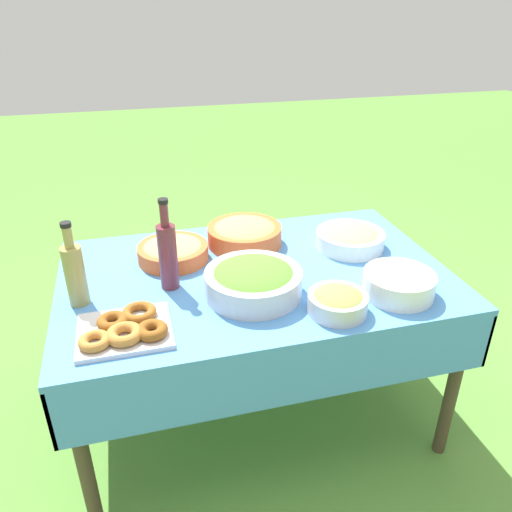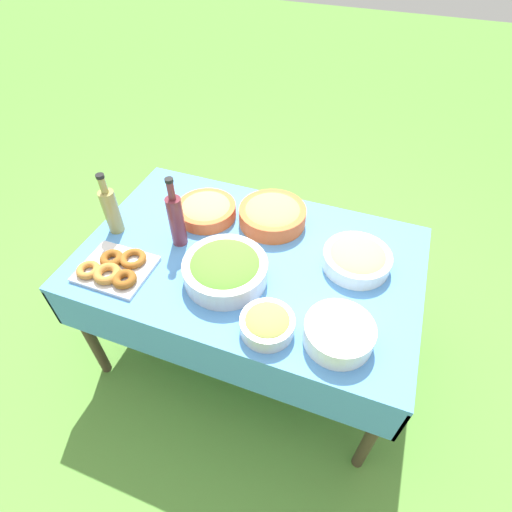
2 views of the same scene
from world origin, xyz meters
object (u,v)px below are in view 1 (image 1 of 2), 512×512
object	(u,v)px
salad_bowl	(253,280)
plate_stack	(399,284)
fruit_bowl	(245,233)
donut_platter	(126,329)
pasta_bowl	(350,238)
wine_bottle	(168,254)
bread_bowl	(173,251)
olive_oil_bottle	(75,273)
olive_bowl	(338,301)

from	to	relation	value
salad_bowl	plate_stack	bearing A→B (deg)	-15.10
fruit_bowl	donut_platter	bearing A→B (deg)	-134.09
pasta_bowl	wine_bottle	xyz separation A→B (m)	(-0.77, -0.13, 0.09)
plate_stack	salad_bowl	bearing A→B (deg)	164.90
plate_stack	wine_bottle	bearing A→B (deg)	161.35
plate_stack	bread_bowl	xyz separation A→B (m)	(-0.74, 0.47, -0.00)
pasta_bowl	fruit_bowl	xyz separation A→B (m)	(-0.42, 0.14, 0.01)
olive_oil_bottle	fruit_bowl	xyz separation A→B (m)	(0.66, 0.30, -0.07)
wine_bottle	fruit_bowl	world-z (taller)	wine_bottle
donut_platter	fruit_bowl	xyz separation A→B (m)	(0.51, 0.53, 0.03)
plate_stack	fruit_bowl	size ratio (longest dim) A/B	0.80
wine_bottle	donut_platter	bearing A→B (deg)	-122.98
plate_stack	olive_bowl	world-z (taller)	plate_stack
olive_oil_bottle	wine_bottle	distance (m)	0.32
plate_stack	bread_bowl	size ratio (longest dim) A/B	0.90
bread_bowl	wine_bottle	bearing A→B (deg)	-99.54
pasta_bowl	donut_platter	world-z (taller)	pasta_bowl
wine_bottle	fruit_bowl	bearing A→B (deg)	38.17
plate_stack	pasta_bowl	bearing A→B (deg)	91.05
pasta_bowl	olive_bowl	size ratio (longest dim) A/B	1.41
pasta_bowl	plate_stack	world-z (taller)	pasta_bowl
pasta_bowl	fruit_bowl	world-z (taller)	fruit_bowl
wine_bottle	fruit_bowl	size ratio (longest dim) A/B	1.09
salad_bowl	wine_bottle	size ratio (longest dim) A/B	1.01
bread_bowl	olive_bowl	size ratio (longest dim) A/B	1.40
olive_oil_bottle	olive_bowl	distance (m)	0.89
plate_stack	olive_oil_bottle	xyz separation A→B (m)	(-1.09, 0.23, 0.08)
olive_bowl	donut_platter	bearing A→B (deg)	175.75
plate_stack	wine_bottle	distance (m)	0.82
plate_stack	olive_bowl	xyz separation A→B (m)	(-0.25, -0.05, -0.00)
pasta_bowl	wine_bottle	size ratio (longest dim) A/B	0.83
olive_oil_bottle	wine_bottle	size ratio (longest dim) A/B	0.89
pasta_bowl	fruit_bowl	size ratio (longest dim) A/B	0.91
olive_oil_bottle	olive_bowl	xyz separation A→B (m)	(0.84, -0.28, -0.08)
salad_bowl	wine_bottle	distance (m)	0.32
plate_stack	olive_bowl	bearing A→B (deg)	-169.31
bread_bowl	fruit_bowl	bearing A→B (deg)	11.72
donut_platter	olive_bowl	world-z (taller)	olive_bowl
pasta_bowl	bread_bowl	world-z (taller)	pasta_bowl
bread_bowl	fruit_bowl	world-z (taller)	fruit_bowl
pasta_bowl	donut_platter	distance (m)	1.01
pasta_bowl	bread_bowl	size ratio (longest dim) A/B	1.01
olive_oil_bottle	bread_bowl	xyz separation A→B (m)	(0.35, 0.24, -0.08)
fruit_bowl	wine_bottle	bearing A→B (deg)	-141.83
fruit_bowl	olive_bowl	xyz separation A→B (m)	(0.18, -0.58, -0.01)
plate_stack	bread_bowl	world-z (taller)	plate_stack
salad_bowl	plate_stack	xyz separation A→B (m)	(0.50, -0.13, -0.01)
donut_platter	pasta_bowl	bearing A→B (deg)	22.52
pasta_bowl	donut_platter	bearing A→B (deg)	-157.48
pasta_bowl	bread_bowl	xyz separation A→B (m)	(-0.73, 0.08, -0.00)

